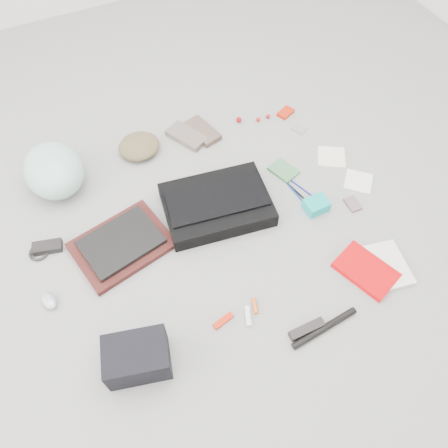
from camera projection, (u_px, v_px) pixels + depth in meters
name	position (u px, v px, depth m)	size (l,w,h in m)	color
ground_plane	(224.00, 230.00, 1.92)	(4.00, 4.00, 0.00)	gray
messenger_bag	(217.00, 205.00, 1.95)	(0.47, 0.33, 0.08)	black
bag_flap	(217.00, 199.00, 1.92)	(0.44, 0.20, 0.01)	black
laptop_sleeve	(122.00, 245.00, 1.87)	(0.39, 0.29, 0.03)	#441816
laptop	(121.00, 242.00, 1.85)	(0.32, 0.23, 0.02)	black
bike_helmet	(54.00, 170.00, 1.99)	(0.26, 0.33, 0.20)	#AFE1D3
beanie	(139.00, 146.00, 2.16)	(0.20, 0.19, 0.07)	brown
mitten_left	(187.00, 136.00, 2.23)	(0.10, 0.21, 0.03)	#6E6059
mitten_right	(202.00, 131.00, 2.25)	(0.10, 0.20, 0.03)	brown
power_brick	(47.00, 247.00, 1.86)	(0.12, 0.06, 0.03)	black
cable_coil	(39.00, 252.00, 1.85)	(0.08, 0.08, 0.01)	black
mouse	(49.00, 301.00, 1.72)	(0.05, 0.09, 0.03)	#A6A8BB
camera_bag	(137.00, 358.00, 1.54)	(0.22, 0.16, 0.15)	black
multitool	(223.00, 321.00, 1.68)	(0.09, 0.02, 0.01)	red
toiletry_tube_white	(248.00, 316.00, 1.69)	(0.02, 0.02, 0.08)	silver
toiletry_tube_orange	(255.00, 306.00, 1.71)	(0.02, 0.02, 0.06)	#D45B1F
u_lock	(307.00, 329.00, 1.65)	(0.14, 0.04, 0.03)	black
bike_pump	(325.00, 328.00, 1.66)	(0.03, 0.03, 0.29)	black
book_red	(366.00, 270.00, 1.80)	(0.16, 0.24, 0.03)	#EE0509
book_white	(388.00, 265.00, 1.81)	(0.14, 0.21, 0.02)	silver
notepad	(284.00, 170.00, 2.11)	(0.10, 0.13, 0.01)	#427748
pen_blue	(295.00, 192.00, 2.04)	(0.01, 0.01, 0.13)	navy
pen_black	(297.00, 192.00, 2.04)	(0.01, 0.01, 0.14)	black
pen_navy	(302.00, 189.00, 2.05)	(0.01, 0.01, 0.14)	navy
accordion_wallet	(316.00, 205.00, 1.97)	(0.10, 0.08, 0.05)	#0EBDB8
card_deck	(353.00, 204.00, 2.00)	(0.05, 0.08, 0.01)	slate
napkin_top	(331.00, 157.00, 2.16)	(0.13, 0.13, 0.01)	white
napkin_bottom	(358.00, 181.00, 2.08)	(0.12, 0.12, 0.01)	white
lollipop_a	(239.00, 120.00, 2.30)	(0.03, 0.03, 0.03)	#9B080F
lollipop_b	(258.00, 120.00, 2.30)	(0.02, 0.02, 0.02)	#B11912
lollipop_c	(268.00, 116.00, 2.32)	(0.02, 0.02, 0.02)	maroon
altoids_tin	(286.00, 113.00, 2.34)	(0.09, 0.06, 0.02)	red
stamp_sheet	(299.00, 129.00, 2.28)	(0.06, 0.07, 0.00)	gray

